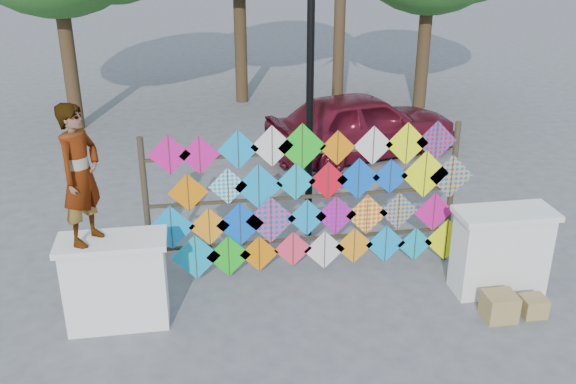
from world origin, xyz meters
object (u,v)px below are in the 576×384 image
object	(u,v)px
vendor_woman	(80,175)
lamppost	(310,82)
sedan	(362,124)
kite_rack	(312,201)

from	to	relation	value
vendor_woman	lamppost	distance (m)	3.97
sedan	lamppost	xyz separation A→B (m)	(-1.96, -3.76, 1.94)
kite_rack	vendor_woman	distance (m)	3.35
vendor_woman	lamppost	xyz separation A→B (m)	(3.27, 2.20, 0.51)
vendor_woman	sedan	world-z (taller)	vendor_woman
kite_rack	sedan	size ratio (longest dim) A/B	1.11
vendor_woman	sedan	size ratio (longest dim) A/B	0.41
kite_rack	vendor_woman	bearing A→B (deg)	-163.25
kite_rack	lamppost	distance (m)	1.96
kite_rack	sedan	world-z (taller)	kite_rack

